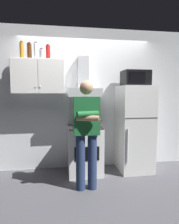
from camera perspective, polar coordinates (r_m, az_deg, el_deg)
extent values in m
plane|color=#4C4C51|center=(3.43, 0.00, -19.51)|extent=(7.00, 7.00, 0.00)
cube|color=white|center=(3.70, -1.38, 3.95)|extent=(4.80, 0.10, 2.70)
cube|color=white|center=(3.49, -15.14, 10.25)|extent=(0.90, 0.34, 0.60)
cube|color=white|center=(3.35, -19.38, 10.34)|extent=(0.43, 0.01, 0.58)
cube|color=white|center=(3.30, -11.54, 10.62)|extent=(0.43, 0.01, 0.58)
sphere|color=#B2B2B7|center=(3.30, -16.14, 7.38)|extent=(0.02, 0.02, 0.02)
sphere|color=#B2B2B7|center=(3.29, -14.74, 7.42)|extent=(0.02, 0.02, 0.02)
cube|color=white|center=(3.50, -1.45, -11.52)|extent=(0.60, 0.60, 0.85)
cube|color=black|center=(3.40, -1.46, -4.55)|extent=(0.59, 0.59, 0.01)
cube|color=black|center=(3.21, -0.76, -12.66)|extent=(0.42, 0.01, 0.24)
cylinder|color=black|center=(3.27, -3.47, -4.76)|extent=(0.16, 0.16, 0.01)
cylinder|color=black|center=(3.30, 1.04, -4.65)|extent=(0.16, 0.16, 0.01)
cylinder|color=black|center=(3.50, -3.82, -4.07)|extent=(0.16, 0.16, 0.01)
cylinder|color=black|center=(3.53, 0.39, -3.98)|extent=(0.16, 0.16, 0.01)
cylinder|color=black|center=(3.09, -4.45, -6.65)|extent=(0.04, 0.02, 0.04)
cylinder|color=black|center=(3.10, -2.04, -6.59)|extent=(0.04, 0.02, 0.04)
cylinder|color=black|center=(3.12, 0.54, -6.52)|extent=(0.04, 0.02, 0.04)
cylinder|color=black|center=(3.14, 2.89, -6.44)|extent=(0.04, 0.02, 0.04)
cube|color=#B7BABF|center=(3.43, -1.65, 5.92)|extent=(0.60, 0.44, 0.15)
cube|color=#B7BABF|center=(3.59, -1.94, 11.90)|extent=(0.20, 0.16, 0.60)
cube|color=white|center=(3.65, 13.57, -4.91)|extent=(0.60, 0.60, 1.60)
cube|color=#4C4C4C|center=(3.34, 15.61, -1.75)|extent=(0.59, 0.01, 0.01)
cylinder|color=silver|center=(3.33, 11.49, -10.11)|extent=(0.02, 0.02, 0.60)
cube|color=black|center=(3.62, 13.78, 9.94)|extent=(0.48, 0.36, 0.28)
cube|color=black|center=(3.44, 14.34, 10.18)|extent=(0.30, 0.01, 0.20)
cylinder|color=navy|center=(2.92, -2.76, -15.02)|extent=(0.14, 0.14, 0.85)
cylinder|color=navy|center=(2.94, 0.85, -14.86)|extent=(0.14, 0.14, 0.85)
cube|color=#1E6633|center=(2.77, -0.97, -1.12)|extent=(0.38, 0.20, 0.56)
cylinder|color=#1E6633|center=(2.62, -0.57, -0.60)|extent=(0.33, 0.17, 0.08)
cylinder|color=tan|center=(2.63, -0.57, -1.90)|extent=(0.33, 0.17, 0.08)
sphere|color=tan|center=(2.75, -0.99, 7.40)|extent=(0.20, 0.20, 0.20)
cylinder|color=#B7BABF|center=(3.29, 1.04, -3.43)|extent=(0.21, 0.21, 0.13)
cylinder|color=black|center=(3.26, -1.24, -2.70)|extent=(0.05, 0.01, 0.01)
cylinder|color=black|center=(3.31, 3.30, -2.60)|extent=(0.05, 0.01, 0.01)
cylinder|color=#B7721E|center=(3.56, -19.96, 17.17)|extent=(0.07, 0.07, 0.28)
cylinder|color=black|center=(3.59, -20.04, 19.48)|extent=(0.04, 0.04, 0.02)
cylinder|color=#47230F|center=(3.59, -17.84, 17.10)|extent=(0.08, 0.08, 0.27)
cylinder|color=black|center=(3.62, -17.92, 19.37)|extent=(0.04, 0.04, 0.02)
cylinder|color=#B2B5BA|center=(3.50, -14.33, 16.65)|extent=(0.08, 0.08, 0.17)
cylinder|color=black|center=(3.52, -14.36, 18.19)|extent=(0.05, 0.05, 0.02)
cylinder|color=red|center=(3.52, -12.50, 17.22)|extent=(0.08, 0.08, 0.24)
cylinder|color=black|center=(3.55, -12.55, 19.30)|extent=(0.04, 0.04, 0.02)
cylinder|color=silver|center=(3.54, -16.01, 17.35)|extent=(0.07, 0.07, 0.28)
cylinder|color=black|center=(3.57, -16.07, 19.68)|extent=(0.04, 0.04, 0.02)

